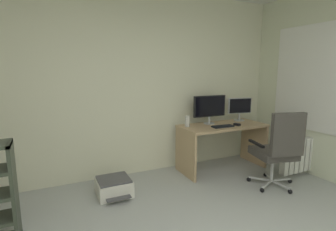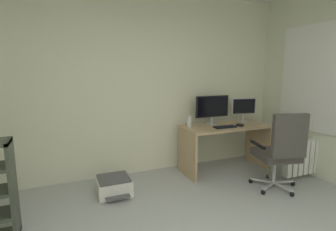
% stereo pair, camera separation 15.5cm
% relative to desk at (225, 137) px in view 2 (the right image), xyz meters
% --- Properties ---
extents(wall_back, '(5.22, 0.10, 2.74)m').
position_rel_desk_xyz_m(wall_back, '(-1.50, 0.47, 0.84)').
color(wall_back, silver).
rests_on(wall_back, ground).
extents(window_pane, '(0.01, 1.32, 1.48)m').
position_rel_desk_xyz_m(window_pane, '(1.10, -0.73, 0.94)').
color(window_pane, white).
extents(window_frame, '(0.02, 1.40, 1.56)m').
position_rel_desk_xyz_m(window_frame, '(1.09, -0.73, 0.94)').
color(window_frame, white).
extents(desk, '(1.38, 0.62, 0.73)m').
position_rel_desk_xyz_m(desk, '(0.00, 0.00, 0.00)').
color(desk, tan).
rests_on(desk, ground).
extents(monitor_main, '(0.58, 0.18, 0.46)m').
position_rel_desk_xyz_m(monitor_main, '(-0.15, 0.16, 0.47)').
color(monitor_main, '#B2B5B7').
rests_on(monitor_main, desk).
extents(monitor_secondary, '(0.43, 0.18, 0.39)m').
position_rel_desk_xyz_m(monitor_secondary, '(0.47, 0.16, 0.43)').
color(monitor_secondary, '#B2B5B7').
rests_on(monitor_secondary, desk).
extents(keyboard, '(0.34, 0.14, 0.02)m').
position_rel_desk_xyz_m(keyboard, '(-0.10, -0.14, 0.21)').
color(keyboard, black).
rests_on(keyboard, desk).
extents(computer_mouse, '(0.08, 0.11, 0.03)m').
position_rel_desk_xyz_m(computer_mouse, '(0.17, -0.15, 0.21)').
color(computer_mouse, black).
rests_on(computer_mouse, desk).
extents(desktop_speaker, '(0.07, 0.07, 0.17)m').
position_rel_desk_xyz_m(desktop_speaker, '(-0.58, 0.11, 0.28)').
color(desktop_speaker, silver).
rests_on(desktop_speaker, desk).
extents(office_chair, '(0.64, 0.65, 1.07)m').
position_rel_desk_xyz_m(office_chair, '(0.22, -0.92, 0.04)').
color(office_chair, '#B7BABC').
rests_on(office_chair, ground).
extents(printer, '(0.43, 0.49, 0.22)m').
position_rel_desk_xyz_m(printer, '(-1.81, -0.17, -0.42)').
color(printer, silver).
rests_on(printer, ground).
extents(radiator, '(0.93, 0.10, 0.52)m').
position_rel_desk_xyz_m(radiator, '(1.01, -0.73, -0.21)').
color(radiator, white).
rests_on(radiator, ground).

